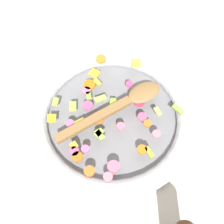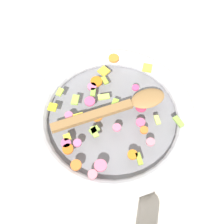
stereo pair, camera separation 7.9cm
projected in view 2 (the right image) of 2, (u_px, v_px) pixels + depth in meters
The scene contains 4 objects.
ground_plane at pixel (112, 121), 0.84m from camera, with size 4.00×4.00×0.00m, color beige.
skillet at pixel (112, 117), 0.82m from camera, with size 0.44×0.44×0.05m.
chopped_vegetables at pixel (103, 114), 0.79m from camera, with size 0.37×0.34×0.01m.
wooden_spoon at pixel (122, 107), 0.79m from camera, with size 0.13×0.30×0.01m.
Camera 2 is at (-0.38, 0.02, 0.75)m, focal length 50.00 mm.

